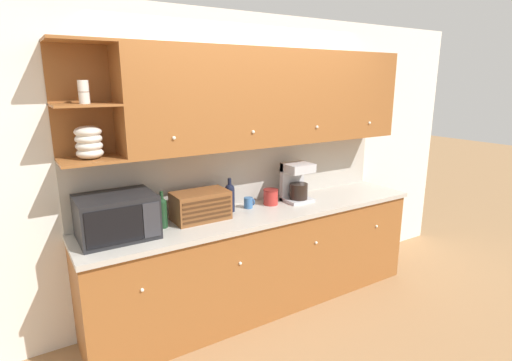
% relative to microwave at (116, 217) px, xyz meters
% --- Properties ---
extents(ground_plane, '(24.00, 24.00, 0.00)m').
position_rel_microwave_xyz_m(ground_plane, '(1.22, 0.26, -1.08)').
color(ground_plane, '#9E754C').
extents(wall_back, '(5.50, 0.06, 2.60)m').
position_rel_microwave_xyz_m(wall_back, '(1.22, 0.29, 0.22)').
color(wall_back, white).
rests_on(wall_back, ground_plane).
extents(counter_unit, '(3.12, 0.61, 0.92)m').
position_rel_microwave_xyz_m(counter_unit, '(1.22, -0.04, -0.62)').
color(counter_unit, '#935628').
rests_on(counter_unit, ground_plane).
extents(backsplash_panel, '(3.10, 0.01, 0.56)m').
position_rel_microwave_xyz_m(backsplash_panel, '(1.22, 0.25, 0.12)').
color(backsplash_panel, '#B7B2A8').
rests_on(backsplash_panel, counter_unit).
extents(upper_cabinets, '(3.10, 0.37, 0.81)m').
position_rel_microwave_xyz_m(upper_cabinets, '(1.38, 0.08, 0.80)').
color(upper_cabinets, '#935628').
rests_on(upper_cabinets, backsplash_panel).
extents(microwave, '(0.54, 0.42, 0.32)m').
position_rel_microwave_xyz_m(microwave, '(0.00, 0.00, 0.00)').
color(microwave, black).
rests_on(microwave, counter_unit).
extents(second_wine_bottle, '(0.07, 0.07, 0.29)m').
position_rel_microwave_xyz_m(second_wine_bottle, '(0.35, 0.02, -0.03)').
color(second_wine_bottle, '#19381E').
rests_on(second_wine_bottle, counter_unit).
extents(bread_box, '(0.45, 0.27, 0.24)m').
position_rel_microwave_xyz_m(bread_box, '(0.67, 0.03, -0.04)').
color(bread_box, brown).
rests_on(bread_box, counter_unit).
extents(wine_bottle, '(0.09, 0.09, 0.30)m').
position_rel_microwave_xyz_m(wine_bottle, '(0.98, 0.09, -0.02)').
color(wine_bottle, black).
rests_on(wine_bottle, counter_unit).
extents(mug, '(0.09, 0.08, 0.10)m').
position_rel_microwave_xyz_m(mug, '(1.16, 0.09, -0.11)').
color(mug, '#38669E').
rests_on(mug, counter_unit).
extents(storage_canister, '(0.14, 0.14, 0.14)m').
position_rel_microwave_xyz_m(storage_canister, '(1.39, 0.07, -0.09)').
color(storage_canister, '#B22D28').
rests_on(storage_canister, counter_unit).
extents(coffee_maker, '(0.25, 0.23, 0.36)m').
position_rel_microwave_xyz_m(coffee_maker, '(1.66, 0.04, 0.03)').
color(coffee_maker, '#B7B7BC').
rests_on(coffee_maker, counter_unit).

